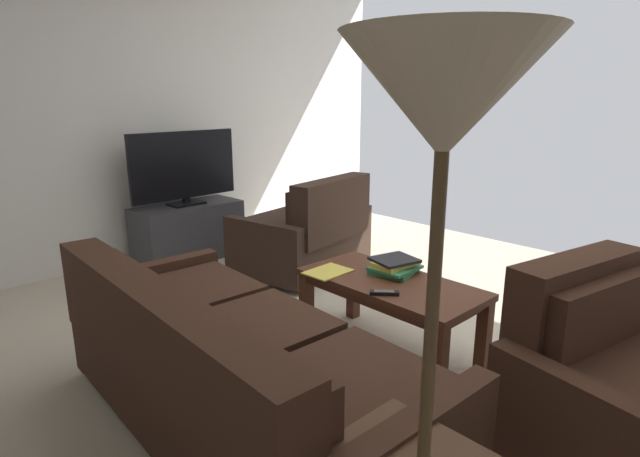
{
  "coord_description": "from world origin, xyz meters",
  "views": [
    {
      "loc": [
        -1.75,
        2.4,
        1.54
      ],
      "look_at": [
        0.36,
        0.41,
        0.77
      ],
      "focal_mm": 28.44,
      "sensor_mm": 36.0,
      "label": 1
    }
  ],
  "objects_px": {
    "tv_stand": "(189,232)",
    "tv_remote": "(384,293)",
    "loveseat_near": "(307,233)",
    "flat_tv": "(184,167)",
    "sofa_main": "(228,368)",
    "coffee_table": "(390,292)",
    "floor_lamp": "(442,152)",
    "armchair_side": "(625,389)",
    "book_stack": "(395,266)",
    "loose_magazine": "(328,272)"
  },
  "relations": [
    {
      "from": "book_stack",
      "to": "armchair_side",
      "type": "bearing_deg",
      "value": 172.86
    },
    {
      "from": "flat_tv",
      "to": "book_stack",
      "type": "bearing_deg",
      "value": -178.27
    },
    {
      "from": "sofa_main",
      "to": "loose_magazine",
      "type": "relative_size",
      "value": 7.61
    },
    {
      "from": "armchair_side",
      "to": "floor_lamp",
      "type": "bearing_deg",
      "value": 88.28
    },
    {
      "from": "tv_remote",
      "to": "loveseat_near",
      "type": "bearing_deg",
      "value": -28.07
    },
    {
      "from": "coffee_table",
      "to": "book_stack",
      "type": "xyz_separation_m",
      "value": [
        0.07,
        -0.12,
        0.12
      ]
    },
    {
      "from": "sofa_main",
      "to": "armchair_side",
      "type": "distance_m",
      "value": 1.69
    },
    {
      "from": "tv_remote",
      "to": "loose_magazine",
      "type": "bearing_deg",
      "value": -3.34
    },
    {
      "from": "sofa_main",
      "to": "tv_stand",
      "type": "bearing_deg",
      "value": -25.5
    },
    {
      "from": "armchair_side",
      "to": "tv_remote",
      "type": "height_order",
      "value": "armchair_side"
    },
    {
      "from": "loveseat_near",
      "to": "flat_tv",
      "type": "xyz_separation_m",
      "value": [
        1.05,
        0.59,
        0.54
      ]
    },
    {
      "from": "coffee_table",
      "to": "tv_stand",
      "type": "height_order",
      "value": "tv_stand"
    },
    {
      "from": "book_stack",
      "to": "loose_magazine",
      "type": "relative_size",
      "value": 1.11
    },
    {
      "from": "sofa_main",
      "to": "book_stack",
      "type": "bearing_deg",
      "value": -86.88
    },
    {
      "from": "loveseat_near",
      "to": "coffee_table",
      "type": "height_order",
      "value": "loveseat_near"
    },
    {
      "from": "coffee_table",
      "to": "flat_tv",
      "type": "xyz_separation_m",
      "value": [
        2.51,
        -0.05,
        0.5
      ]
    },
    {
      "from": "tv_stand",
      "to": "loose_magazine",
      "type": "relative_size",
      "value": 3.75
    },
    {
      "from": "tv_remote",
      "to": "armchair_side",
      "type": "bearing_deg",
      "value": -172.61
    },
    {
      "from": "coffee_table",
      "to": "book_stack",
      "type": "bearing_deg",
      "value": -60.3
    },
    {
      "from": "tv_stand",
      "to": "floor_lamp",
      "type": "bearing_deg",
      "value": 158.39
    },
    {
      "from": "coffee_table",
      "to": "floor_lamp",
      "type": "bearing_deg",
      "value": 130.85
    },
    {
      "from": "floor_lamp",
      "to": "loveseat_near",
      "type": "bearing_deg",
      "value": -37.56
    },
    {
      "from": "loveseat_near",
      "to": "tv_stand",
      "type": "xyz_separation_m",
      "value": [
        1.05,
        0.59,
        -0.09
      ]
    },
    {
      "from": "coffee_table",
      "to": "tv_remote",
      "type": "xyz_separation_m",
      "value": [
        -0.12,
        0.2,
        0.09
      ]
    },
    {
      "from": "loveseat_near",
      "to": "tv_stand",
      "type": "height_order",
      "value": "loveseat_near"
    },
    {
      "from": "armchair_side",
      "to": "coffee_table",
      "type": "bearing_deg",
      "value": -2.21
    },
    {
      "from": "coffee_table",
      "to": "armchair_side",
      "type": "bearing_deg",
      "value": 177.79
    },
    {
      "from": "book_stack",
      "to": "loose_magazine",
      "type": "distance_m",
      "value": 0.41
    },
    {
      "from": "flat_tv",
      "to": "tv_remote",
      "type": "distance_m",
      "value": 2.67
    },
    {
      "from": "sofa_main",
      "to": "tv_stand",
      "type": "xyz_separation_m",
      "value": [
        2.51,
        -1.2,
        -0.08
      ]
    },
    {
      "from": "tv_remote",
      "to": "loose_magazine",
      "type": "relative_size",
      "value": 0.54
    },
    {
      "from": "book_stack",
      "to": "coffee_table",
      "type": "bearing_deg",
      "value": 119.7
    },
    {
      "from": "armchair_side",
      "to": "tv_remote",
      "type": "distance_m",
      "value": 1.18
    },
    {
      "from": "coffee_table",
      "to": "book_stack",
      "type": "relative_size",
      "value": 3.6
    },
    {
      "from": "book_stack",
      "to": "tv_remote",
      "type": "xyz_separation_m",
      "value": [
        -0.19,
        0.32,
        -0.04
      ]
    },
    {
      "from": "loveseat_near",
      "to": "tv_stand",
      "type": "relative_size",
      "value": 1.22
    },
    {
      "from": "sofa_main",
      "to": "armchair_side",
      "type": "height_order",
      "value": "armchair_side"
    },
    {
      "from": "tv_stand",
      "to": "book_stack",
      "type": "distance_m",
      "value": 2.45
    },
    {
      "from": "loveseat_near",
      "to": "book_stack",
      "type": "bearing_deg",
      "value": 159.51
    },
    {
      "from": "loveseat_near",
      "to": "tv_remote",
      "type": "distance_m",
      "value": 1.79
    },
    {
      "from": "tv_stand",
      "to": "tv_remote",
      "type": "xyz_separation_m",
      "value": [
        -2.62,
        0.25,
        0.21
      ]
    },
    {
      "from": "coffee_table",
      "to": "tv_stand",
      "type": "distance_m",
      "value": 2.51
    },
    {
      "from": "tv_remote",
      "to": "loose_magazine",
      "type": "height_order",
      "value": "tv_remote"
    },
    {
      "from": "loveseat_near",
      "to": "tv_stand",
      "type": "distance_m",
      "value": 1.21
    },
    {
      "from": "tv_stand",
      "to": "tv_remote",
      "type": "relative_size",
      "value": 6.96
    },
    {
      "from": "tv_stand",
      "to": "flat_tv",
      "type": "xyz_separation_m",
      "value": [
        -0.0,
        0.0,
        0.63
      ]
    },
    {
      "from": "floor_lamp",
      "to": "sofa_main",
      "type": "bearing_deg",
      "value": -13.11
    },
    {
      "from": "tv_stand",
      "to": "armchair_side",
      "type": "distance_m",
      "value": 3.79
    },
    {
      "from": "armchair_side",
      "to": "book_stack",
      "type": "relative_size",
      "value": 3.54
    },
    {
      "from": "loveseat_near",
      "to": "armchair_side",
      "type": "height_order",
      "value": "loveseat_near"
    }
  ]
}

